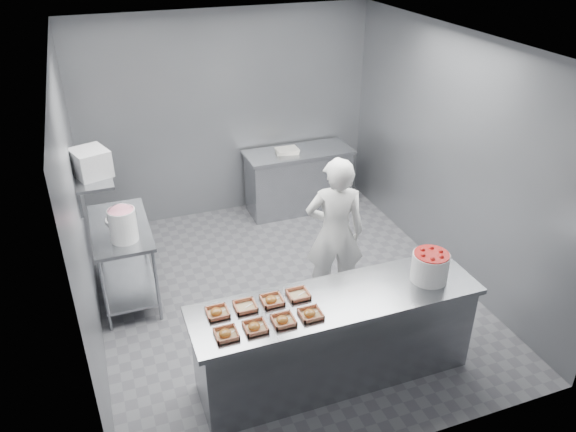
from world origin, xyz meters
The scene contains 24 objects.
floor centered at (0.00, 0.00, 0.00)m, with size 4.50×4.50×0.00m, color #4C4C51.
ceiling centered at (0.00, 0.00, 2.80)m, with size 4.50×4.50×0.00m, color white.
wall_back centered at (0.00, 2.25, 1.40)m, with size 4.00×0.04×2.80m, color slate.
wall_left centered at (-2.00, 0.00, 1.40)m, with size 0.04×4.50×2.80m, color slate.
wall_right centered at (2.00, 0.00, 1.40)m, with size 0.04×4.50×2.80m, color slate.
service_counter centered at (0.00, -1.35, 0.45)m, with size 2.60×0.70×0.90m.
prep_table centered at (-1.65, 0.60, 0.59)m, with size 0.60×1.20×0.90m.
back_counter centered at (0.90, 1.90, 0.45)m, with size 1.50×0.60×0.90m.
wall_shelf centered at (-1.82, 0.60, 1.55)m, with size 0.35×0.90×0.03m, color slate.
tray_0 centered at (-1.03, -1.49, 0.92)m, with size 0.19×0.18×0.06m.
tray_1 centered at (-0.79, -1.49, 0.92)m, with size 0.19×0.18×0.06m.
tray_2 centered at (-0.55, -1.49, 0.92)m, with size 0.19×0.18×0.06m.
tray_3 centered at (-0.31, -1.49, 0.92)m, with size 0.19×0.18×0.06m.
tray_4 centered at (-1.03, -1.21, 0.92)m, with size 0.19×0.18×0.06m.
tray_5 centered at (-0.79, -1.21, 0.92)m, with size 0.19×0.18×0.04m.
tray_6 centered at (-0.55, -1.21, 0.92)m, with size 0.19×0.18×0.06m.
tray_7 centered at (-0.31, -1.21, 0.92)m, with size 0.19×0.18×0.04m.
worker centered at (0.47, -0.27, 0.86)m, with size 0.63×0.41×1.72m, color silver.
strawberry_tub centered at (0.90, -1.38, 1.05)m, with size 0.33×0.33×0.28m.
glaze_bucket centered at (-1.62, 0.29, 1.08)m, with size 0.29×0.27×0.42m.
bucket_lid centered at (-1.63, 0.74, 0.91)m, with size 0.32×0.32×0.02m, color white.
rag centered at (-1.65, 0.77, 0.91)m, with size 0.14×0.12×0.02m, color #CCB28C.
appliance centered at (-1.82, 0.51, 1.70)m, with size 0.31×0.35×0.26m, color gray.
paper_stack centered at (0.73, 1.90, 0.93)m, with size 0.30×0.22×0.06m, color silver.
Camera 1 is at (-1.76, -4.88, 3.87)m, focal length 35.00 mm.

